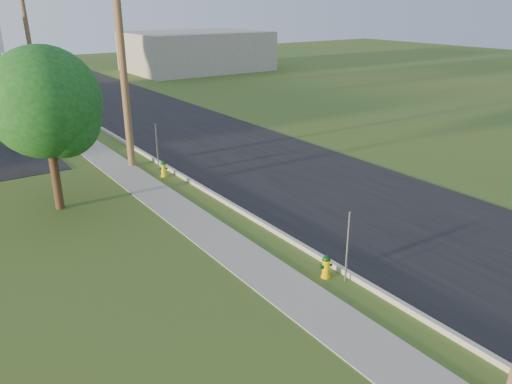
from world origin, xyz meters
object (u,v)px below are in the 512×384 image
at_px(utility_pole_mid, 122,53).
at_px(utility_pole_far, 28,35).
at_px(tree_verge, 49,107).
at_px(hydrant_near, 326,266).
at_px(hydrant_far, 88,121).
at_px(hydrant_mid, 163,169).

bearing_deg(utility_pole_mid, utility_pole_far, 90.00).
bearing_deg(utility_pole_far, tree_verge, -100.40).
distance_m(hydrant_near, hydrant_far, 21.12).
relative_size(utility_pole_far, hydrant_far, 14.31).
relative_size(utility_pole_far, tree_verge, 1.67).
xyz_separation_m(tree_verge, hydrant_far, (4.69, 12.15, -3.34)).
height_order(utility_pole_far, hydrant_near, utility_pole_far).
height_order(hydrant_mid, hydrant_far, hydrant_mid).
bearing_deg(hydrant_mid, hydrant_near, -89.86).
relative_size(utility_pole_mid, hydrant_far, 14.76).
bearing_deg(utility_pole_far, hydrant_far, -85.24).
height_order(utility_pole_far, tree_verge, utility_pole_far).
xyz_separation_m(utility_pole_far, tree_verge, (-3.93, -21.38, -1.14)).
height_order(utility_pole_mid, hydrant_mid, utility_pole_mid).
distance_m(utility_pole_mid, utility_pole_far, 18.00).
distance_m(utility_pole_far, hydrant_far, 10.28).
xyz_separation_m(utility_pole_mid, hydrant_far, (0.77, 8.77, -4.63)).
bearing_deg(hydrant_far, utility_pole_far, 94.76).
bearing_deg(hydrant_mid, tree_verge, -165.66).
distance_m(utility_pole_mid, tree_verge, 5.34).
xyz_separation_m(utility_pole_far, hydrant_near, (0.56, -30.35, -4.47)).
bearing_deg(hydrant_near, hydrant_mid, 90.14).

